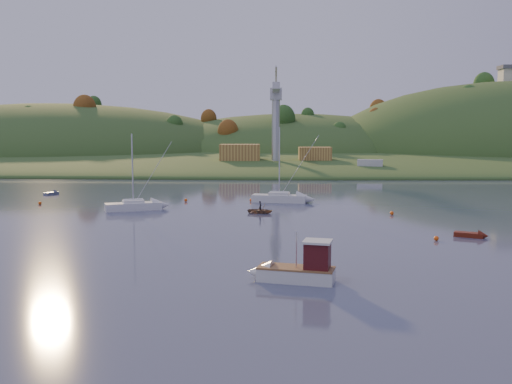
{
  "coord_description": "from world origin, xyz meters",
  "views": [
    {
      "loc": [
        1.57,
        -36.78,
        11.34
      ],
      "look_at": [
        -0.7,
        34.46,
        3.5
      ],
      "focal_mm": 40.0,
      "sensor_mm": 36.0,
      "label": 1
    }
  ],
  "objects_px": {
    "sailboat_far": "(279,197)",
    "canoe": "(260,211)",
    "sailboat_near": "(133,205)",
    "grey_dinghy": "(54,193)",
    "fishing_boat": "(290,269)",
    "red_tender": "(475,235)"
  },
  "relations": [
    {
      "from": "sailboat_far",
      "to": "canoe",
      "type": "bearing_deg",
      "value": -92.71
    },
    {
      "from": "fishing_boat",
      "to": "canoe",
      "type": "height_order",
      "value": "fishing_boat"
    },
    {
      "from": "canoe",
      "to": "grey_dinghy",
      "type": "distance_m",
      "value": 42.45
    },
    {
      "from": "sailboat_far",
      "to": "sailboat_near",
      "type": "bearing_deg",
      "value": -145.14
    },
    {
      "from": "sailboat_far",
      "to": "grey_dinghy",
      "type": "bearing_deg",
      "value": 176.58
    },
    {
      "from": "sailboat_near",
      "to": "grey_dinghy",
      "type": "relative_size",
      "value": 3.4
    },
    {
      "from": "canoe",
      "to": "fishing_boat",
      "type": "bearing_deg",
      "value": -162.05
    },
    {
      "from": "fishing_boat",
      "to": "sailboat_near",
      "type": "height_order",
      "value": "sailboat_near"
    },
    {
      "from": "sailboat_near",
      "to": "canoe",
      "type": "distance_m",
      "value": 18.11
    },
    {
      "from": "canoe",
      "to": "grey_dinghy",
      "type": "height_order",
      "value": "grey_dinghy"
    },
    {
      "from": "sailboat_near",
      "to": "canoe",
      "type": "bearing_deg",
      "value": -29.07
    },
    {
      "from": "sailboat_near",
      "to": "grey_dinghy",
      "type": "xyz_separation_m",
      "value": [
        -18.79,
        18.99,
        -0.48
      ]
    },
    {
      "from": "fishing_boat",
      "to": "grey_dinghy",
      "type": "bearing_deg",
      "value": -41.51
    },
    {
      "from": "fishing_boat",
      "to": "sailboat_far",
      "type": "height_order",
      "value": "sailboat_far"
    },
    {
      "from": "fishing_boat",
      "to": "sailboat_far",
      "type": "relative_size",
      "value": 0.6
    },
    {
      "from": "fishing_boat",
      "to": "red_tender",
      "type": "bearing_deg",
      "value": -124.9
    },
    {
      "from": "sailboat_near",
      "to": "grey_dinghy",
      "type": "distance_m",
      "value": 26.72
    },
    {
      "from": "sailboat_far",
      "to": "canoe",
      "type": "relative_size",
      "value": 3.38
    },
    {
      "from": "sailboat_near",
      "to": "sailboat_far",
      "type": "relative_size",
      "value": 0.92
    },
    {
      "from": "fishing_boat",
      "to": "grey_dinghy",
      "type": "relative_size",
      "value": 2.2
    },
    {
      "from": "red_tender",
      "to": "grey_dinghy",
      "type": "bearing_deg",
      "value": 171.85
    },
    {
      "from": "sailboat_near",
      "to": "sailboat_far",
      "type": "distance_m",
      "value": 22.74
    }
  ]
}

